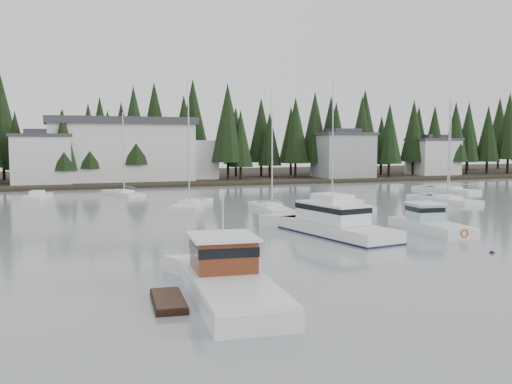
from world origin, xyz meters
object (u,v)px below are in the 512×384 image
Objects in this scene: house_west at (41,158)px; sailboat_3 at (449,191)px; sailboat_6 at (272,210)px; sailboat_2 at (332,200)px; runabout_3 at (37,198)px; lobster_boat_brown at (227,285)px; cabin_cruiser_center at (335,226)px; sailboat_8 at (189,207)px; lobster_boat_teal at (432,225)px; harbor_inn at (133,150)px; house_east_a at (343,154)px; house_east_b at (433,156)px; sailboat_1 at (124,195)px; runabout_1 at (354,208)px; sailboat_7 at (447,201)px.

house_west is 0.71× the size of sailboat_3.
sailboat_2 is at bearing -49.64° from sailboat_6.
runabout_3 is (-55.92, 8.78, 0.06)m from sailboat_3.
lobster_boat_brown is 0.89× the size of cabin_cruiser_center.
lobster_boat_teal is at bearing -125.25° from sailboat_8.
sailboat_3 is at bearing -56.51° from sailboat_8.
harbor_inn is 47.53m from sailboat_6.
house_east_a is 0.79× the size of sailboat_3.
house_east_b is 76.92m from lobster_boat_teal.
sailboat_6 is at bearing -105.36° from sailboat_8.
house_east_b is 0.82× the size of cabin_cruiser_center.
cabin_cruiser_center is at bearing 178.95° from sailboat_1.
lobster_boat_brown is 45.27m from sailboat_2.
sailboat_2 is at bearing -46.39° from house_west.
house_west is at bearing 10.49° from sailboat_1.
house_west is 23.49m from sailboat_1.
harbor_inn is at bearing 21.64° from runabout_1.
lobster_boat_brown is at bearing -82.87° from house_west.
sailboat_3 is at bearing -28.31° from house_west.
lobster_boat_brown is 0.78× the size of sailboat_3.
house_west is at bearing 45.90° from sailboat_7.
runabout_3 is (-15.25, -24.56, -5.64)m from harbor_inn.
runabout_3 is at bearing 15.39° from lobster_boat_brown.
house_east_b is 0.91× the size of lobster_boat_brown.
harbor_inn reaches higher than house_east_b.
sailboat_1 is (-65.31, -21.41, -4.34)m from house_east_b.
house_west is 54.95m from runabout_1.
cabin_cruiser_center is at bearing -135.41° from runabout_3.
lobster_boat_teal is at bearing 137.49° from sailboat_7.
sailboat_7 is 50.69m from runabout_3.
cabin_cruiser_center is 29.83m from sailboat_7.
runabout_1 is (-1.93, -8.80, 0.04)m from sailboat_2.
sailboat_2 is (-42.05, -36.63, -4.31)m from house_east_b.
house_east_b is at bearing -36.70° from sailboat_7.
harbor_inn is 29.46m from runabout_3.
house_east_a reaches higher than house_west.
house_east_b is 61.02m from harbor_inn.
sailboat_1 reaches higher than runabout_3.
cabin_cruiser_center is 0.82× the size of sailboat_8.
sailboat_6 is at bearing -140.13° from house_east_b.
house_east_a is at bearing -174.81° from house_east_b.
sailboat_1 reaches higher than cabin_cruiser_center.
sailboat_7 is at bearing -100.97° from house_east_a.
house_east_b is at bearing 0.75° from house_west.
house_east_b is 0.73× the size of sailboat_7.
sailboat_7 reaches higher than house_west.
sailboat_3 is at bearing -40.79° from sailboat_7.
house_west reaches higher than lobster_boat_teal.
house_east_a reaches higher than runabout_1.
runabout_1 is (1.98, 16.12, -0.38)m from lobster_boat_teal.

